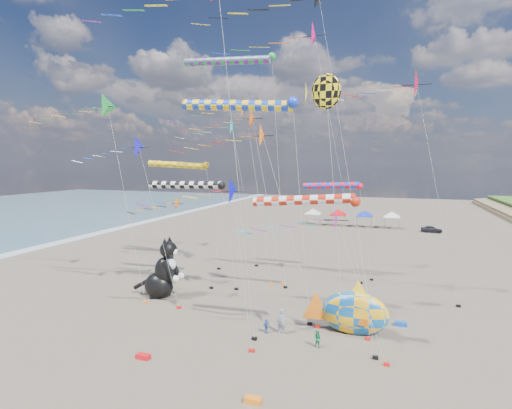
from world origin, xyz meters
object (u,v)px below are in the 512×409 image
Objects in this scene: fish_inflatable at (354,313)px; child_green at (317,339)px; parked_car at (431,229)px; person_adult at (282,322)px; child_blue at (266,326)px; cat_inflatable at (162,267)px.

fish_inflatable reaches higher than child_green.
child_green is at bearing 171.17° from parked_car.
child_blue is at bearing -166.69° from person_adult.
parked_car is at bearing 22.59° from child_blue.
parked_car is (26.77, 45.60, -2.23)m from cat_inflatable.
fish_inflatable is 6.50m from child_blue.
cat_inflatable is at bearing 161.88° from person_adult.
parked_car reaches higher than child_green.
child_green is 4.14m from child_blue.
child_blue is (11.55, -4.41, -2.31)m from cat_inflatable.
fish_inflatable is at bearing -10.92° from cat_inflatable.
person_adult reaches higher than child_green.
child_green is at bearing -66.70° from child_blue.
person_adult reaches higher than child_blue.
fish_inflatable is 1.83× the size of parked_car.
parked_car is at bearing 74.22° from person_adult.
cat_inflatable is 52.92m from parked_car.
child_blue is 0.29× the size of parked_car.
parked_car is (14.12, 49.75, -0.31)m from person_adult.
parked_car is (15.22, 50.01, 0.09)m from child_blue.
fish_inflatable reaches higher than child_blue.
child_green is at bearing -23.47° from cat_inflatable.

